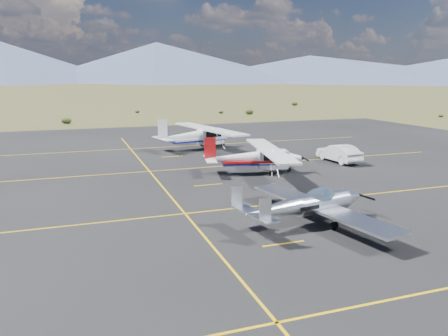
{
  "coord_description": "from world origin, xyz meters",
  "views": [
    {
      "loc": [
        -11.3,
        -19.47,
        7.15
      ],
      "look_at": [
        -2.7,
        5.21,
        1.6
      ],
      "focal_mm": 35.0,
      "sensor_mm": 36.0,
      "label": 1
    }
  ],
  "objects": [
    {
      "name": "ground",
      "position": [
        0.0,
        0.0,
        0.0
      ],
      "size": [
        1600.0,
        1600.0,
        0.0
      ],
      "primitive_type": "plane",
      "color": "#383D1C",
      "rests_on": "ground"
    },
    {
      "name": "apron",
      "position": [
        0.0,
        7.0,
        0.0
      ],
      "size": [
        72.0,
        72.0,
        0.02
      ],
      "primitive_type": "cube",
      "color": "black",
      "rests_on": "ground"
    },
    {
      "name": "aircraft_low_wing",
      "position": [
        -0.68,
        -1.57,
        1.0
      ],
      "size": [
        7.03,
        9.7,
        2.1
      ],
      "rotation": [
        0.0,
        0.0,
        0.17
      ],
      "color": "silver",
      "rests_on": "apron"
    },
    {
      "name": "aircraft_cessna",
      "position": [
        1.32,
        9.69,
        1.23
      ],
      "size": [
        6.89,
        10.98,
        2.77
      ],
      "rotation": [
        0.0,
        0.0,
        -0.2
      ],
      "color": "white",
      "rests_on": "apron"
    },
    {
      "name": "aircraft_plain",
      "position": [
        0.34,
        21.73,
        1.37
      ],
      "size": [
        7.73,
        12.2,
        3.08
      ],
      "rotation": [
        0.0,
        0.0,
        0.21
      ],
      "color": "white",
      "rests_on": "apron"
    },
    {
      "name": "sedan",
      "position": [
        9.76,
        11.53,
        0.75
      ],
      "size": [
        1.82,
        4.58,
        1.48
      ],
      "primitive_type": "imported",
      "rotation": [
        0.0,
        0.0,
        3.2
      ],
      "color": "silver",
      "rests_on": "apron"
    }
  ]
}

